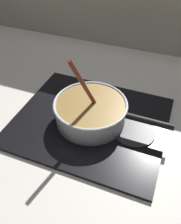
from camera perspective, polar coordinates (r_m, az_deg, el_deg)
ground at (r=0.83m, az=-0.82°, el=-11.04°), size 2.40×1.60×0.04m
hob_plate at (r=0.91m, az=0.00°, el=-2.13°), size 0.56×0.48×0.01m
burner_ring at (r=0.90m, az=0.00°, el=-1.68°), size 0.18×0.18×0.01m
spare_burner at (r=0.88m, az=10.34°, el=-4.49°), size 0.15×0.15×0.01m
cooking_pan at (r=0.87m, az=0.09°, el=0.24°), size 0.43×0.27×0.29m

